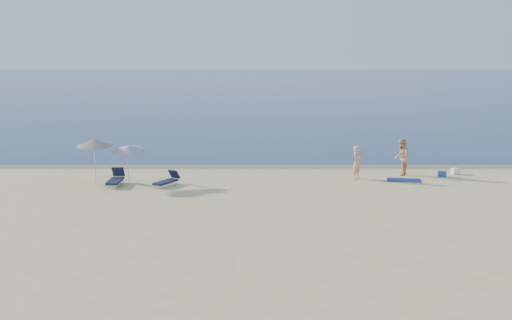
{
  "coord_description": "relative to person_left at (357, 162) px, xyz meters",
  "views": [
    {
      "loc": [
        -3.24,
        -17.12,
        6.86
      ],
      "look_at": [
        -3.28,
        16.0,
        1.0
      ],
      "focal_mm": 45.0,
      "sensor_mm": 36.0,
      "label": 1
    }
  ],
  "objects": [
    {
      "name": "umbrella_far",
      "position": [
        -13.39,
        -1.42,
        1.25
      ],
      "size": [
        1.94,
        1.96,
        2.41
      ],
      "rotation": [
        0.0,
        0.0,
        0.07
      ],
      "color": "silver",
      "rests_on": "ground"
    },
    {
      "name": "umbrella_near",
      "position": [
        -11.72,
        -1.27,
        0.94
      ],
      "size": [
        1.79,
        1.81,
        2.17
      ],
      "rotation": [
        0.0,
        0.0,
        -0.09
      ],
      "color": "silver",
      "rests_on": "ground"
    },
    {
      "name": "sea",
      "position": [
        -2.03,
        84.02,
        -0.88
      ],
      "size": [
        240.0,
        160.0,
        0.01
      ],
      "primitive_type": "cube",
      "color": "#0D254E",
      "rests_on": "ground"
    },
    {
      "name": "ground",
      "position": [
        -2.03,
        -15.98,
        -0.88
      ],
      "size": [
        160.0,
        160.0,
        0.0
      ],
      "primitive_type": "plane",
      "color": "beige",
      "rests_on": "ground"
    },
    {
      "name": "person_left",
      "position": [
        0.0,
        0.0,
        0.0
      ],
      "size": [
        0.71,
        0.77,
        1.76
      ],
      "primitive_type": "imported",
      "rotation": [
        0.0,
        0.0,
        0.98
      ],
      "color": "tan",
      "rests_on": "ground"
    },
    {
      "name": "wet_sand_strip",
      "position": [
        -2.03,
        3.42,
        -0.88
      ],
      "size": [
        240.0,
        1.6,
        0.0
      ],
      "primitive_type": "cube",
      "color": "#847254",
      "rests_on": "ground"
    },
    {
      "name": "person_right",
      "position": [
        2.56,
        1.03,
        0.1
      ],
      "size": [
        1.0,
        1.14,
        1.96
      ],
      "primitive_type": "imported",
      "rotation": [
        0.0,
        0.0,
        -1.89
      ],
      "color": "tan",
      "rests_on": "ground"
    },
    {
      "name": "lounger_left",
      "position": [
        -12.38,
        -1.57,
        -0.58
      ],
      "size": [
        0.61,
        1.85,
        0.81
      ],
      "rotation": [
        0.0,
        0.0,
        -0.01
      ],
      "color": "#161E3E",
      "rests_on": "ground"
    },
    {
      "name": "blue_cooler",
      "position": [
        4.65,
        0.55,
        -0.73
      ],
      "size": [
        0.49,
        0.39,
        0.31
      ],
      "primitive_type": "cube",
      "rotation": [
        0.0,
        0.0,
        -0.2
      ],
      "color": "#1B5592",
      "rests_on": "ground"
    },
    {
      "name": "beach_towel",
      "position": [
        2.4,
        -0.4,
        -0.87
      ],
      "size": [
        1.86,
        1.26,
        0.03
      ],
      "primitive_type": "cube",
      "rotation": [
        0.0,
        0.0,
        -0.19
      ],
      "color": "#101853",
      "rests_on": "ground"
    },
    {
      "name": "lounger_right",
      "position": [
        -9.77,
        -1.71,
        -0.62
      ],
      "size": [
        1.27,
        1.68,
        0.72
      ],
      "rotation": [
        0.0,
        0.0,
        -0.52
      ],
      "color": "#141939",
      "rests_on": "ground"
    },
    {
      "name": "white_bag",
      "position": [
        5.58,
        1.28,
        -0.72
      ],
      "size": [
        0.45,
        0.41,
        0.32
      ],
      "primitive_type": "cube",
      "rotation": [
        0.0,
        0.0,
        0.27
      ],
      "color": "silver",
      "rests_on": "ground"
    }
  ]
}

